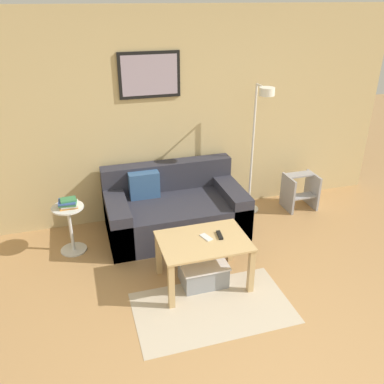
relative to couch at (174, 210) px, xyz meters
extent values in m
plane|color=tan|center=(0.24, -2.35, -0.27)|extent=(16.00, 16.00, 0.00)
cube|color=tan|center=(0.24, 0.50, 1.00)|extent=(5.60, 0.06, 2.55)
cube|color=black|center=(-0.14, 0.46, 1.54)|extent=(0.71, 0.02, 0.52)
cube|color=#A393A8|center=(-0.14, 0.45, 1.54)|extent=(0.64, 0.01, 0.45)
cube|color=#C1B299|center=(-0.01, -1.47, -0.27)|extent=(1.46, 0.84, 0.01)
cube|color=#2D2D38|center=(0.01, -0.05, -0.06)|extent=(1.63, 0.95, 0.42)
cube|color=#2D2D38|center=(0.01, 0.33, 0.32)|extent=(1.63, 0.20, 0.35)
cube|color=#2D2D38|center=(-0.69, -0.05, 0.00)|extent=(0.24, 0.95, 0.54)
cube|color=#2D2D38|center=(0.70, -0.05, 0.00)|extent=(0.24, 0.95, 0.54)
cube|color=#335684|center=(-0.32, 0.16, 0.31)|extent=(0.36, 0.14, 0.32)
cube|color=tan|center=(0.03, -1.07, 0.21)|extent=(0.87, 0.61, 0.02)
cube|color=tan|center=(-0.37, -1.34, -0.03)|extent=(0.06, 0.06, 0.48)
cube|color=tan|center=(0.42, -1.34, -0.03)|extent=(0.06, 0.06, 0.48)
cube|color=tan|center=(-0.37, -0.80, -0.03)|extent=(0.06, 0.06, 0.48)
cube|color=tan|center=(0.42, -0.80, -0.03)|extent=(0.06, 0.06, 0.48)
cube|color=gray|center=(0.02, -1.08, -0.16)|extent=(0.44, 0.33, 0.22)
cube|color=silver|center=(0.02, -1.08, -0.04)|extent=(0.47, 0.36, 0.02)
cylinder|color=white|center=(1.10, 0.22, -0.26)|extent=(0.27, 0.27, 0.02)
cylinder|color=white|center=(1.10, 0.22, 0.58)|extent=(0.03, 0.03, 1.66)
cylinder|color=white|center=(1.10, 0.08, 1.41)|extent=(0.02, 0.27, 0.02)
cylinder|color=white|center=(1.10, -0.05, 1.38)|extent=(0.18, 0.18, 0.09)
cylinder|color=silver|center=(-1.22, -0.11, -0.27)|extent=(0.29, 0.29, 0.01)
cylinder|color=silver|center=(-1.22, -0.11, 0.01)|extent=(0.04, 0.04, 0.53)
cylinder|color=silver|center=(-1.22, -0.11, 0.28)|extent=(0.35, 0.35, 0.02)
cube|color=#D18438|center=(-1.20, -0.11, 0.30)|extent=(0.19, 0.16, 0.02)
cube|color=silver|center=(-1.19, -0.11, 0.32)|extent=(0.19, 0.19, 0.02)
cube|color=#387F4C|center=(-1.21, -0.13, 0.34)|extent=(0.20, 0.17, 0.03)
cube|color=#335199|center=(-1.21, -0.13, 0.36)|extent=(0.19, 0.18, 0.02)
cube|color=#387F4C|center=(-1.20, -0.12, 0.38)|extent=(0.17, 0.14, 0.02)
cube|color=black|center=(0.20, -1.05, 0.23)|extent=(0.06, 0.15, 0.02)
cube|color=silver|center=(0.06, -1.03, 0.23)|extent=(0.11, 0.15, 0.01)
cube|color=#99999E|center=(1.59, 0.08, -0.04)|extent=(0.03, 0.35, 0.47)
cube|color=#99999E|center=(1.97, 0.08, -0.04)|extent=(0.03, 0.35, 0.47)
cube|color=#99999E|center=(1.78, 0.02, -0.07)|extent=(0.34, 0.16, 0.02)
cube|color=#99999E|center=(1.78, 0.14, 0.19)|extent=(0.34, 0.16, 0.02)
camera|label=1|loc=(-1.04, -4.22, 2.36)|focal=38.00mm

